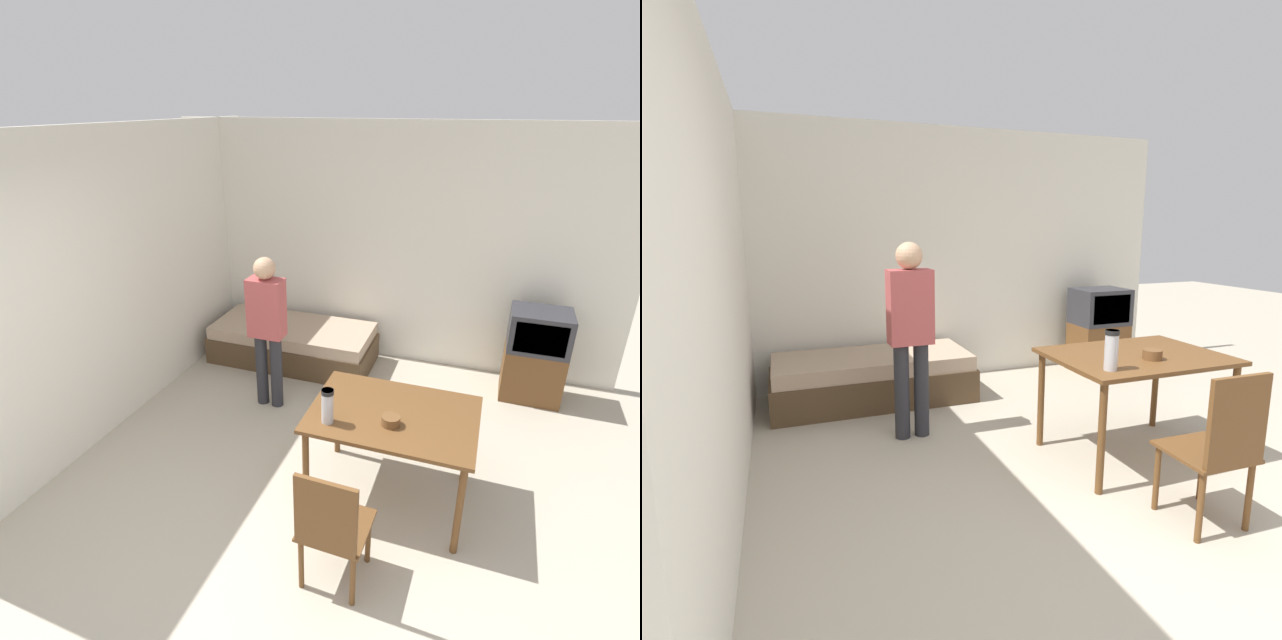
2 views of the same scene
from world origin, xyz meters
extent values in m
plane|color=#B2A893|center=(0.00, 0.00, 0.00)|extent=(20.00, 20.00, 0.00)
cube|color=silver|center=(0.00, 3.57, 1.35)|extent=(5.11, 0.06, 2.70)
cube|color=silver|center=(-2.08, 1.77, 1.35)|extent=(0.06, 4.54, 2.70)
cube|color=#4C3823|center=(-0.97, 3.03, 0.16)|extent=(1.89, 0.85, 0.31)
cube|color=tan|center=(-0.97, 3.03, 0.38)|extent=(1.83, 0.83, 0.14)
cube|color=brown|center=(1.67, 3.12, 0.28)|extent=(0.58, 0.45, 0.56)
cube|color=#2D2D33|center=(1.67, 3.12, 0.76)|extent=(0.58, 0.46, 0.41)
cube|color=black|center=(1.67, 2.89, 0.76)|extent=(0.48, 0.01, 0.32)
cube|color=brown|center=(0.60, 1.19, 0.76)|extent=(1.21, 0.89, 0.03)
cylinder|color=brown|center=(0.05, 0.80, 0.37)|extent=(0.05, 0.05, 0.74)
cylinder|color=brown|center=(1.14, 0.80, 0.37)|extent=(0.05, 0.05, 0.74)
cylinder|color=brown|center=(0.05, 1.57, 0.37)|extent=(0.05, 0.05, 0.74)
cylinder|color=brown|center=(1.14, 1.57, 0.37)|extent=(0.05, 0.05, 0.74)
cube|color=brown|center=(0.43, 0.36, 0.42)|extent=(0.43, 0.43, 0.02)
cube|color=brown|center=(0.42, 0.17, 0.68)|extent=(0.39, 0.04, 0.49)
cylinder|color=brown|center=(0.60, 0.53, 0.21)|extent=(0.04, 0.04, 0.41)
cylinder|color=brown|center=(0.26, 0.54, 0.21)|extent=(0.04, 0.04, 0.41)
cylinder|color=brown|center=(0.59, 0.19, 0.21)|extent=(0.04, 0.04, 0.41)
cylinder|color=brown|center=(0.25, 0.20, 0.21)|extent=(0.04, 0.04, 0.41)
cylinder|color=#28282D|center=(-0.91, 2.07, 0.39)|extent=(0.12, 0.12, 0.77)
cylinder|color=#28282D|center=(-0.75, 2.07, 0.39)|extent=(0.12, 0.12, 0.77)
cube|color=#B24C4C|center=(-0.83, 2.07, 1.06)|extent=(0.34, 0.20, 0.58)
sphere|color=tan|center=(-0.83, 2.07, 1.45)|extent=(0.21, 0.21, 0.21)
cylinder|color=#B7B7BC|center=(0.18, 0.92, 0.90)|extent=(0.09, 0.09, 0.26)
cylinder|color=black|center=(0.18, 0.92, 1.02)|extent=(0.09, 0.09, 0.03)
cylinder|color=brown|center=(0.61, 1.03, 0.81)|extent=(0.13, 0.13, 0.07)
camera|label=1|loc=(1.12, -1.88, 2.85)|focal=28.00mm
camera|label=2|loc=(-1.78, -1.63, 1.69)|focal=28.00mm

